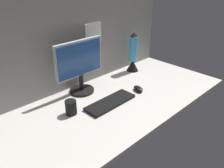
# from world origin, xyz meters

# --- Properties ---
(ground_plane) EXTENTS (1.80, 0.80, 0.03)m
(ground_plane) POSITION_xyz_m (0.00, 0.00, -0.01)
(ground_plane) COLOR beige
(cubicle_wall_back) EXTENTS (1.80, 0.06, 0.70)m
(cubicle_wall_back) POSITION_xyz_m (0.00, 0.37, 0.35)
(cubicle_wall_back) COLOR gray
(cubicle_wall_back) RESTS_ON ground_plane
(monitor) EXTENTS (0.39, 0.18, 0.39)m
(monitor) POSITION_xyz_m (-0.05, 0.25, 0.21)
(monitor) COLOR black
(monitor) RESTS_ON ground_plane
(keyboard) EXTENTS (0.37, 0.14, 0.02)m
(keyboard) POSITION_xyz_m (-0.01, -0.03, 0.01)
(keyboard) COLOR black
(keyboard) RESTS_ON ground_plane
(mouse) EXTENTS (0.09, 0.11, 0.03)m
(mouse) POSITION_xyz_m (0.26, -0.04, 0.02)
(mouse) COLOR black
(mouse) RESTS_ON ground_plane
(mug_black_travel) EXTENTS (0.07, 0.07, 0.09)m
(mug_black_travel) POSITION_xyz_m (-0.27, 0.06, 0.05)
(mug_black_travel) COLOR black
(mug_black_travel) RESTS_ON ground_plane
(lava_lamp) EXTENTS (0.11, 0.11, 0.35)m
(lava_lamp) POSITION_xyz_m (0.52, 0.25, 0.14)
(lava_lamp) COLOR black
(lava_lamp) RESTS_ON ground_plane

